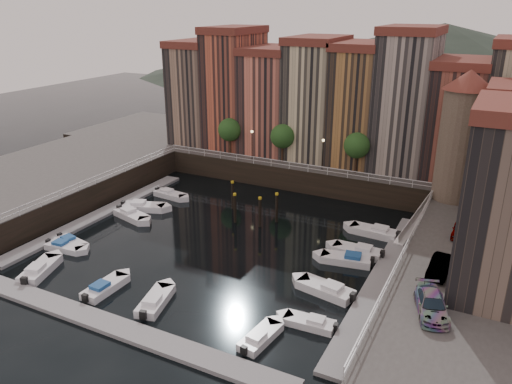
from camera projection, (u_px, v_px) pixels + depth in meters
The scene contains 31 objects.
ground at pixel (227, 239), 51.75m from camera, with size 200.00×200.00×0.00m, color black.
quay_far at pixel (316, 160), 72.89m from camera, with size 80.00×20.00×3.00m, color black.
quay_left at pixel (22, 189), 61.42m from camera, with size 20.00×36.00×3.00m, color black.
dock_left at pixel (102, 213), 57.72m from camera, with size 2.00×28.00×0.35m, color gray.
dock_right at pixel (381, 279), 43.98m from camera, with size 2.00×28.00×0.35m, color gray.
dock_near at pixel (114, 326), 37.51m from camera, with size 30.00×2.00×0.35m, color gray.
mountains at pixel (428, 61), 139.93m from camera, with size 145.00×100.00×18.00m.
far_terrace at pixel (336, 100), 66.06m from camera, with size 48.70×10.30×17.50m.
corner_tower at pixel (462, 134), 51.75m from camera, with size 5.20×5.20×13.80m.
promenade_trees at pixel (287, 137), 65.16m from camera, with size 21.20×3.20×5.20m.
street_lamps at pixel (286, 144), 64.42m from camera, with size 10.36×0.36×4.18m.
railings at pixel (249, 190), 54.48m from camera, with size 36.08×34.04×0.52m.
gangway at pixel (416, 218), 52.16m from camera, with size 2.78×8.32×3.73m.
mooring_pilings at pixel (251, 206), 55.86m from camera, with size 6.63×3.74×3.78m.
boat_left_0 at pixel (64, 247), 49.39m from camera, with size 4.29×1.90×0.97m.
boat_left_1 at pixel (71, 243), 50.28m from camera, with size 4.29×2.24×0.96m.
boat_left_2 at pixel (131, 215), 56.68m from camera, with size 5.17×3.00×1.16m.
boat_left_3 at pixel (143, 207), 58.98m from camera, with size 5.31×3.42×1.20m.
boat_left_4 at pixel (170, 194), 62.88m from camera, with size 4.68×2.10×1.06m.
boat_right_0 at pixel (311, 323), 37.65m from camera, with size 4.18×1.71×0.95m.
boat_right_1 at pixel (327, 290), 41.88m from camera, with size 5.32×2.79×1.19m.
boat_right_2 at pixel (347, 259), 46.88m from camera, with size 5.04×2.51×1.13m.
boat_right_3 at pixel (358, 251), 48.43m from camera, with size 4.95×1.82×1.14m.
boat_right_4 at pixel (375, 232), 52.50m from camera, with size 5.28×2.19×1.20m.
boat_near_0 at pixel (40, 270), 45.02m from camera, with size 3.25×5.16×1.16m.
boat_near_1 at pixel (105, 288), 42.27m from camera, with size 1.75×4.62×1.06m.
boat_near_2 at pixel (155, 301), 40.30m from camera, with size 2.75×4.88×1.09m.
boat_near_3 at pixel (260, 337), 35.99m from camera, with size 2.03×4.33×0.97m.
car_a at pixel (462, 230), 45.18m from camera, with size 1.55×3.85×1.31m, color gray.
car_b at pixel (440, 267), 38.84m from camera, with size 1.39×3.99×1.31m, color gray.
car_c at pixel (431, 306), 33.87m from camera, with size 1.92×4.72×1.37m, color gray.
Camera 1 is at (23.82, -40.24, 22.89)m, focal length 35.00 mm.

